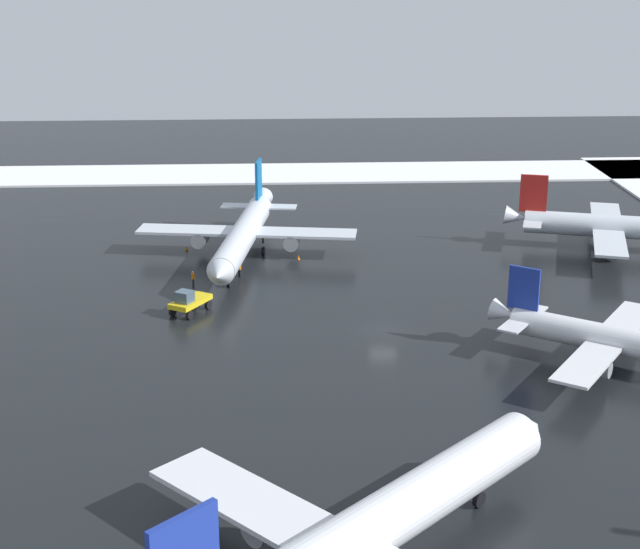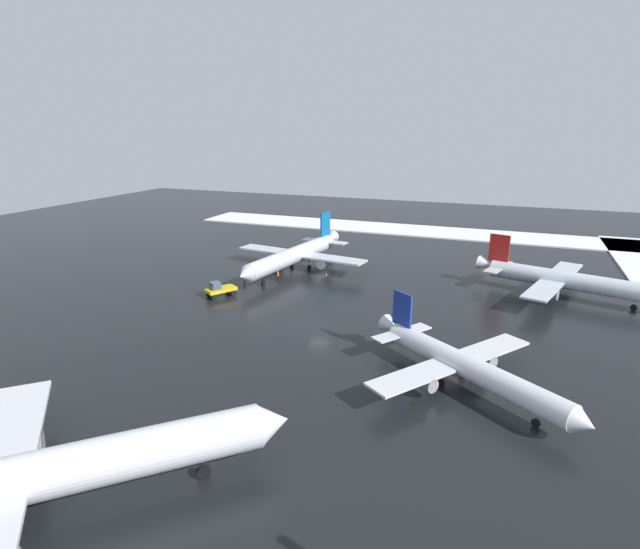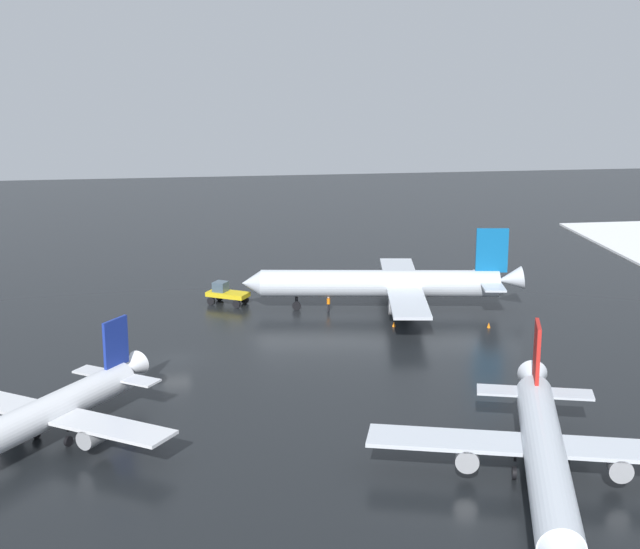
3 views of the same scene
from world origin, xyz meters
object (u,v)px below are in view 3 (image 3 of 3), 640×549
ground_crew_beside_wing (328,303)px  airplane_distant_tail (544,453)px  traffic_cone_mid_line (394,324)px  traffic_cone_near_nose (407,291)px  airplane_parked_starboard (386,283)px  pushback_tug (226,293)px  airplane_parked_portside (36,418)px  ground_crew_by_nose_gear (296,293)px  traffic_cone_wingtip_side (489,325)px

ground_crew_beside_wing → airplane_distant_tail: bearing=-41.6°
traffic_cone_mid_line → traffic_cone_near_nose: bearing=71.8°
ground_crew_beside_wing → traffic_cone_near_nose: ground_crew_beside_wing is taller
airplane_parked_starboard → airplane_distant_tail: size_ratio=1.10×
airplane_distant_tail → pushback_tug: size_ratio=5.56×
ground_crew_beside_wing → airplane_parked_portside: bearing=-89.7°
pushback_tug → ground_crew_by_nose_gear: size_ratio=2.97×
airplane_parked_portside → pushback_tug: (15.40, 38.02, -1.20)m
traffic_cone_near_nose → airplane_parked_portside: bearing=-132.5°
airplane_distant_tail → pushback_tug: bearing=-142.9°
ground_crew_by_nose_gear → airplane_distant_tail: bearing=171.6°
ground_crew_beside_wing → traffic_cone_wingtip_side: (15.58, -8.30, -0.70)m
pushback_tug → traffic_cone_near_nose: bearing=-143.9°
pushback_tug → traffic_cone_mid_line: pushback_tug is taller
traffic_cone_wingtip_side → traffic_cone_near_nose: bearing=109.7°
airplane_parked_portside → pushback_tug: 41.04m
airplane_parked_portside → traffic_cone_near_nose: size_ratio=39.81×
airplane_distant_tail → ground_crew_beside_wing: (-7.81, 44.99, -1.85)m
ground_crew_by_nose_gear → ground_crew_beside_wing: bearing=-168.9°
pushback_tug → airplane_parked_portside: bearing=98.9°
traffic_cone_mid_line → airplane_distant_tail: bearing=-87.2°
airplane_parked_starboard → traffic_cone_near_nose: 8.43m
traffic_cone_near_nose → pushback_tug: bearing=-174.8°
airplane_parked_starboard → traffic_cone_near_nose: airplane_parked_starboard is taller
airplane_distant_tail → traffic_cone_mid_line: (-1.89, 38.40, -2.55)m
airplane_parked_portside → traffic_cone_wingtip_side: bearing=156.1°
airplane_parked_starboard → traffic_cone_wingtip_side: (9.22, -7.94, -2.76)m
traffic_cone_near_nose → traffic_cone_mid_line: 13.85m
traffic_cone_wingtip_side → traffic_cone_mid_line: bearing=169.9°
pushback_tug → ground_crew_by_nose_gear: pushback_tug is taller
airplane_parked_portside → ground_crew_beside_wing: size_ratio=12.80×
airplane_parked_portside → traffic_cone_near_nose: bearing=172.7°
traffic_cone_mid_line → traffic_cone_wingtip_side: bearing=-10.1°
airplane_distant_tail → ground_crew_beside_wing: 45.70m
traffic_cone_wingtip_side → pushback_tug: bearing=154.0°
airplane_distant_tail → traffic_cone_mid_line: size_ratio=51.28×
ground_crew_beside_wing → traffic_cone_mid_line: ground_crew_beside_wing is taller
ground_crew_by_nose_gear → traffic_cone_wingtip_side: bearing=-145.9°
ground_crew_by_nose_gear → traffic_cone_mid_line: bearing=-162.6°
airplane_parked_starboard → pushback_tug: size_ratio=6.09×
airplane_parked_portside → ground_crew_by_nose_gear: bearing=-176.3°
airplane_parked_starboard → airplane_parked_portside: airplane_parked_starboard is taller
pushback_tug → traffic_cone_wingtip_side: pushback_tug is taller
traffic_cone_near_nose → traffic_cone_wingtip_side: (5.32, -14.88, 0.00)m
pushback_tug → traffic_cone_near_nose: size_ratio=9.23×
airplane_parked_starboard → pushback_tug: bearing=-7.8°
traffic_cone_mid_line → ground_crew_beside_wing: bearing=132.0°
airplane_distant_tail → ground_crew_beside_wing: airplane_distant_tail is taller
airplane_distant_tail → traffic_cone_near_nose: size_ratio=51.28×
ground_crew_by_nose_gear → traffic_cone_wingtip_side: ground_crew_by_nose_gear is taller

